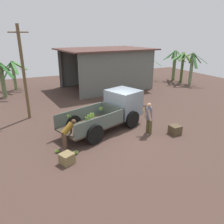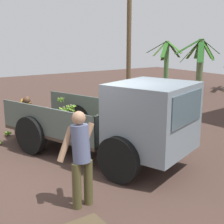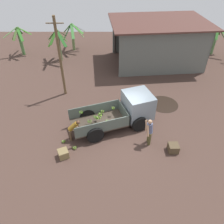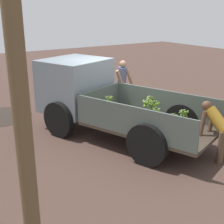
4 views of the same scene
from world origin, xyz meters
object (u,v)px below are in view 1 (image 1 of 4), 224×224
Objects in this scene: person_foreground_visitor at (149,117)px; wooden_crate_0 at (67,158)px; cargo_truck at (117,108)px; banana_bunch_on_ground_1 at (57,151)px; banana_bunch_on_ground_0 at (76,152)px; utility_pole at (24,73)px; wooden_crate_1 at (175,130)px; person_worker_loading at (68,132)px.

person_foreground_visitor is 4.72m from wooden_crate_0.
cargo_truck is at bearing -65.05° from person_foreground_visitor.
banana_bunch_on_ground_0 is at bearing -34.41° from banana_bunch_on_ground_1.
banana_bunch_on_ground_0 is 1.12× the size of banana_bunch_on_ground_1.
wooden_crate_0 is at bearing -161.97° from cargo_truck.
person_foreground_visitor reaches higher than banana_bunch_on_ground_0.
person_foreground_visitor is (5.47, -5.06, -1.88)m from utility_pole.
banana_bunch_on_ground_0 is at bearing 46.09° from wooden_crate_0.
banana_bunch_on_ground_0 is at bearing -75.50° from utility_pole.
banana_bunch_on_ground_0 is (-3.07, -2.24, -0.94)m from cargo_truck.
wooden_crate_0 is at bearing -133.91° from banana_bunch_on_ground_0.
utility_pole is 10.96× the size of wooden_crate_0.
wooden_crate_0 is (-3.58, -2.77, -0.82)m from cargo_truck.
person_foreground_visitor is (0.98, -1.79, -0.10)m from cargo_truck.
cargo_truck reaches higher than banana_bunch_on_ground_0.
wooden_crate_0 is at bearing 8.34° from person_foreground_visitor.
person_foreground_visitor reaches higher than banana_bunch_on_ground_1.
person_foreground_visitor is 3.20× the size of wooden_crate_1.
cargo_truck is at bearing -36.03° from utility_pole.
banana_bunch_on_ground_0 is 0.75m from wooden_crate_0.
person_worker_loading is (-3.18, -1.46, -0.27)m from cargo_truck.
utility_pole reaches higher than banana_bunch_on_ground_1.
wooden_crate_0 reaches higher than banana_bunch_on_ground_0.
banana_bunch_on_ground_0 is at bearing -90.88° from person_worker_loading.
person_worker_loading is 1.03m from banana_bunch_on_ground_0.
person_worker_loading is 6.28× the size of banana_bunch_on_ground_1.
wooden_crate_1 is (6.76, -5.65, -2.59)m from utility_pole.
person_foreground_visitor is at bearing -0.39° from banana_bunch_on_ground_1.
wooden_crate_0 is at bearing -79.15° from banana_bunch_on_ground_1.
utility_pole is 5.77m from banana_bunch_on_ground_1.
cargo_truck is at bearing 133.54° from wooden_crate_1.
utility_pole is at bearing -46.54° from person_foreground_visitor.
banana_bunch_on_ground_1 is 1.04m from wooden_crate_0.
person_foreground_visitor is 4.83m from banana_bunch_on_ground_1.
person_foreground_visitor reaches higher than person_worker_loading.
banana_bunch_on_ground_1 is (-0.71, 0.48, -0.01)m from banana_bunch_on_ground_0.
person_worker_loading is 0.95m from banana_bunch_on_ground_1.
banana_bunch_on_ground_0 is at bearing -163.57° from cargo_truck.
banana_bunch_on_ground_1 is (-4.75, 0.03, -0.86)m from person_foreground_visitor.
utility_pole is at bearing 98.15° from banana_bunch_on_ground_1.
cargo_truck is 4.27m from banana_bunch_on_ground_1.
wooden_crate_1 is (5.84, 0.39, 0.01)m from wooden_crate_0.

